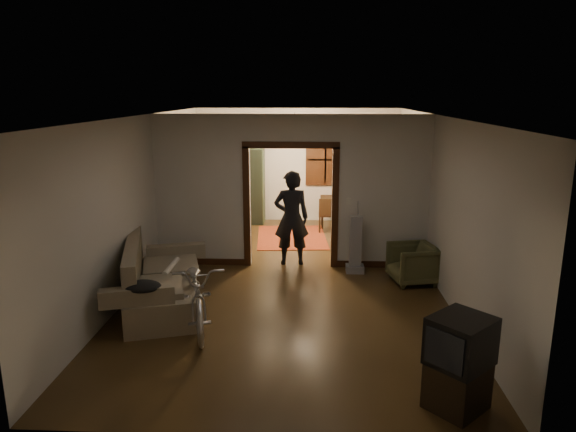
# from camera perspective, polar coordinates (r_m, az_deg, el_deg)

# --- Properties ---
(floor) EXTENTS (5.00, 8.50, 0.01)m
(floor) POSITION_cam_1_polar(r_m,az_deg,el_deg) (9.03, 0.10, -6.97)
(floor) COLOR #30200F
(floor) RESTS_ON ground
(ceiling) EXTENTS (5.00, 8.50, 0.01)m
(ceiling) POSITION_cam_1_polar(r_m,az_deg,el_deg) (8.46, 0.10, 11.08)
(ceiling) COLOR white
(ceiling) RESTS_ON floor
(wall_back) EXTENTS (5.00, 0.02, 2.80)m
(wall_back) POSITION_cam_1_polar(r_m,az_deg,el_deg) (12.82, 1.02, 5.65)
(wall_back) COLOR beige
(wall_back) RESTS_ON floor
(wall_left) EXTENTS (0.02, 8.50, 2.80)m
(wall_left) POSITION_cam_1_polar(r_m,az_deg,el_deg) (9.10, -15.83, 1.85)
(wall_left) COLOR beige
(wall_left) RESTS_ON floor
(wall_right) EXTENTS (0.02, 8.50, 2.80)m
(wall_right) POSITION_cam_1_polar(r_m,az_deg,el_deg) (8.88, 16.44, 1.52)
(wall_right) COLOR beige
(wall_right) RESTS_ON floor
(partition_wall) EXTENTS (5.00, 0.14, 2.80)m
(partition_wall) POSITION_cam_1_polar(r_m,az_deg,el_deg) (9.37, 0.32, 2.70)
(partition_wall) COLOR beige
(partition_wall) RESTS_ON floor
(door_casing) EXTENTS (1.74, 0.20, 2.32)m
(door_casing) POSITION_cam_1_polar(r_m,az_deg,el_deg) (9.43, 0.32, 0.91)
(door_casing) COLOR black
(door_casing) RESTS_ON floor
(far_window) EXTENTS (0.98, 0.06, 1.28)m
(far_window) POSITION_cam_1_polar(r_m,az_deg,el_deg) (12.76, 4.18, 6.25)
(far_window) COLOR black
(far_window) RESTS_ON wall_back
(chandelier) EXTENTS (0.24, 0.24, 0.24)m
(chandelier) POSITION_cam_1_polar(r_m,az_deg,el_deg) (10.98, 0.74, 9.30)
(chandelier) COLOR #FFE0A5
(chandelier) RESTS_ON ceiling
(light_switch) EXTENTS (0.08, 0.01, 0.12)m
(light_switch) POSITION_cam_1_polar(r_m,az_deg,el_deg) (9.34, 6.75, 1.63)
(light_switch) COLOR silver
(light_switch) RESTS_ON partition_wall
(sofa) EXTENTS (1.54, 2.33, 0.98)m
(sofa) POSITION_cam_1_polar(r_m,az_deg,el_deg) (7.98, -14.10, -6.46)
(sofa) COLOR brown
(sofa) RESTS_ON floor
(rolled_paper) EXTENTS (0.09, 0.73, 0.09)m
(rolled_paper) POSITION_cam_1_polar(r_m,az_deg,el_deg) (8.21, -12.85, -5.53)
(rolled_paper) COLOR beige
(rolled_paper) RESTS_ON sofa
(jacket) EXTENTS (0.51, 0.38, 0.15)m
(jacket) POSITION_cam_1_polar(r_m,az_deg,el_deg) (7.09, -15.92, -7.53)
(jacket) COLOR black
(jacket) RESTS_ON sofa
(bicycle) EXTENTS (1.16, 1.98, 0.99)m
(bicycle) POSITION_cam_1_polar(r_m,az_deg,el_deg) (7.24, -10.05, -8.33)
(bicycle) COLOR silver
(bicycle) RESTS_ON floor
(armchair) EXTENTS (0.87, 0.85, 0.67)m
(armchair) POSITION_cam_1_polar(r_m,az_deg,el_deg) (9.01, 13.67, -5.15)
(armchair) COLOR #494A29
(armchair) RESTS_ON floor
(tv_stand) EXTENTS (0.73, 0.73, 0.49)m
(tv_stand) POSITION_cam_1_polar(r_m,az_deg,el_deg) (5.79, 18.27, -17.48)
(tv_stand) COLOR black
(tv_stand) RESTS_ON floor
(crt_tv) EXTENTS (0.78, 0.77, 0.50)m
(crt_tv) POSITION_cam_1_polar(r_m,az_deg,el_deg) (5.56, 18.66, -13.03)
(crt_tv) COLOR black
(crt_tv) RESTS_ON tv_stand
(vacuum) EXTENTS (0.34, 0.28, 1.05)m
(vacuum) POSITION_cam_1_polar(r_m,az_deg,el_deg) (9.26, 7.51, -3.13)
(vacuum) COLOR gray
(vacuum) RESTS_ON floor
(person) EXTENTS (0.70, 0.50, 1.78)m
(person) POSITION_cam_1_polar(r_m,az_deg,el_deg) (9.55, 0.38, -0.22)
(person) COLOR black
(person) RESTS_ON floor
(oriental_rug) EXTENTS (1.66, 2.09, 0.02)m
(oriental_rug) POSITION_cam_1_polar(r_m,az_deg,el_deg) (11.51, 0.42, -2.36)
(oriental_rug) COLOR maroon
(oriental_rug) RESTS_ON floor
(locker) EXTENTS (0.93, 0.52, 1.87)m
(locker) POSITION_cam_1_polar(r_m,az_deg,el_deg) (12.66, -4.78, 3.36)
(locker) COLOR #283721
(locker) RESTS_ON floor
(globe) EXTENTS (0.28, 0.28, 0.28)m
(globe) POSITION_cam_1_polar(r_m,az_deg,el_deg) (12.52, -4.87, 7.90)
(globe) COLOR #1E5972
(globe) RESTS_ON locker
(desk) EXTENTS (1.07, 0.74, 0.72)m
(desk) POSITION_cam_1_polar(r_m,az_deg,el_deg) (12.38, 5.87, 0.40)
(desk) COLOR black
(desk) RESTS_ON floor
(desk_chair) EXTENTS (0.44, 0.44, 0.81)m
(desk_chair) POSITION_cam_1_polar(r_m,az_deg,el_deg) (11.94, 4.29, 0.16)
(desk_chair) COLOR black
(desk_chair) RESTS_ON floor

